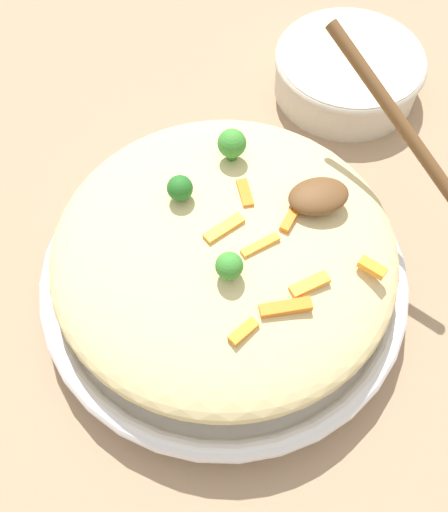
{
  "coord_description": "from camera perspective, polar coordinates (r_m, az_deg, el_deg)",
  "views": [
    {
      "loc": [
        -0.07,
        -0.27,
        0.54
      ],
      "look_at": [
        0.0,
        0.0,
        0.07
      ],
      "focal_mm": 40.7,
      "sensor_mm": 36.0,
      "label": 1
    }
  ],
  "objects": [
    {
      "name": "pasta_mound",
      "position": [
        0.54,
        0.0,
        0.52
      ],
      "size": [
        0.33,
        0.32,
        0.07
      ],
      "primitive_type": "ellipsoid",
      "color": "#DBC689",
      "rests_on": "serving_bowl"
    },
    {
      "name": "serving_spoon",
      "position": [
        0.54,
        12.23,
        8.94
      ],
      "size": [
        0.15,
        0.17,
        0.1
      ],
      "color": "brown",
      "rests_on": "pasta_mound"
    },
    {
      "name": "carrot_piece_0",
      "position": [
        0.5,
        3.58,
        1.02
      ],
      "size": [
        0.04,
        0.02,
        0.01
      ],
      "primitive_type": "cube",
      "rotation": [
        0.0,
        0.0,
        0.27
      ],
      "color": "orange",
      "rests_on": "pasta_mound"
    },
    {
      "name": "carrot_piece_2",
      "position": [
        0.52,
        6.45,
        3.55
      ],
      "size": [
        0.02,
        0.02,
        0.01
      ],
      "primitive_type": "cube",
      "rotation": [
        0.0,
        0.0,
        0.83
      ],
      "color": "orange",
      "rests_on": "pasta_mound"
    },
    {
      "name": "broccoli_floret_1",
      "position": [
        0.55,
        0.78,
        10.96
      ],
      "size": [
        0.03,
        0.03,
        0.04
      ],
      "color": "#377928",
      "rests_on": "pasta_mound"
    },
    {
      "name": "broccoli_floret_0",
      "position": [
        0.48,
        0.52,
        -1.0
      ],
      "size": [
        0.02,
        0.02,
        0.03
      ],
      "color": "#377928",
      "rests_on": "pasta_mound"
    },
    {
      "name": "companion_bowl",
      "position": [
        0.78,
        12.09,
        17.42
      ],
      "size": [
        0.19,
        0.19,
        0.06
      ],
      "color": "beige",
      "rests_on": "ground_plane"
    },
    {
      "name": "ground_plane",
      "position": [
        0.61,
        0.0,
        -3.31
      ],
      "size": [
        2.4,
        2.4,
        0.0
      ],
      "primitive_type": "plane",
      "color": "#9E7F60"
    },
    {
      "name": "carrot_piece_4",
      "position": [
        0.47,
        1.93,
        -7.44
      ],
      "size": [
        0.03,
        0.02,
        0.01
      ],
      "primitive_type": "cube",
      "rotation": [
        0.0,
        0.0,
        3.61
      ],
      "color": "orange",
      "rests_on": "pasta_mound"
    },
    {
      "name": "broccoli_floret_2",
      "position": [
        0.52,
        -4.35,
        6.65
      ],
      "size": [
        0.02,
        0.02,
        0.03
      ],
      "color": "#205B1C",
      "rests_on": "pasta_mound"
    },
    {
      "name": "carrot_piece_3",
      "position": [
        0.53,
        2.08,
        6.14
      ],
      "size": [
        0.01,
        0.03,
        0.01
      ],
      "primitive_type": "cube",
      "rotation": [
        0.0,
        0.0,
        1.51
      ],
      "color": "orange",
      "rests_on": "pasta_mound"
    },
    {
      "name": "serving_bowl",
      "position": [
        0.59,
        0.0,
        -2.22
      ],
      "size": [
        0.37,
        0.37,
        0.04
      ],
      "color": "silver",
      "rests_on": "ground_plane"
    },
    {
      "name": "carrot_piece_5",
      "position": [
        0.51,
        0.15,
        2.67
      ],
      "size": [
        0.04,
        0.02,
        0.01
      ],
      "primitive_type": "cube",
      "rotation": [
        0.0,
        0.0,
        3.52
      ],
      "color": "orange",
      "rests_on": "pasta_mound"
    },
    {
      "name": "carrot_piece_1",
      "position": [
        0.48,
        6.08,
        -5.04
      ],
      "size": [
        0.04,
        0.01,
        0.01
      ],
      "primitive_type": "cube",
      "rotation": [
        0.0,
        0.0,
        6.19
      ],
      "color": "orange",
      "rests_on": "pasta_mound"
    },
    {
      "name": "carrot_piece_7",
      "position": [
        0.49,
        8.41,
        -2.81
      ],
      "size": [
        0.04,
        0.02,
        0.01
      ],
      "primitive_type": "cube",
      "rotation": [
        0.0,
        0.0,
        0.21
      ],
      "color": "orange",
      "rests_on": "pasta_mound"
    },
    {
      "name": "carrot_piece_6",
      "position": [
        0.51,
        14.36,
        -1.11
      ],
      "size": [
        0.02,
        0.03,
        0.01
      ],
      "primitive_type": "cube",
      "rotation": [
        0.0,
        0.0,
        2.24
      ],
      "color": "orange",
      "rests_on": "pasta_mound"
    }
  ]
}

